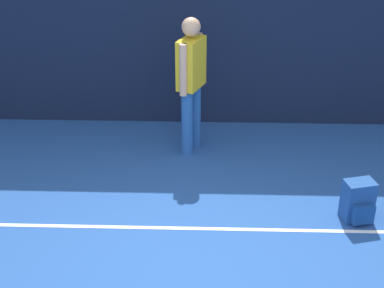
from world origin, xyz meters
The scene contains 5 objects.
ground_plane centered at (0.00, 0.00, 0.00)m, with size 12.00×12.00×0.00m, color #234C93.
back_fence centered at (0.00, 3.00, 1.31)m, with size 10.00×0.10×2.61m, color #141E38.
court_line centered at (0.00, 0.46, 0.00)m, with size 9.00×0.05×0.00m, color white.
tennis_player centered at (-0.06, 2.15, 0.97)m, with size 0.36×0.50×1.70m.
backpack centered at (1.69, 0.68, 0.21)m, with size 0.34×0.34×0.44m.
Camera 1 is at (0.15, -4.27, 3.47)m, focal length 53.71 mm.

